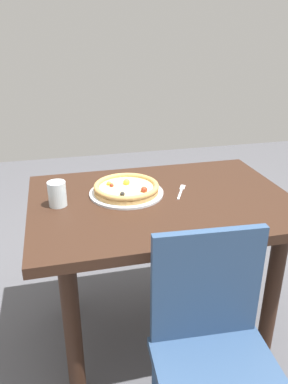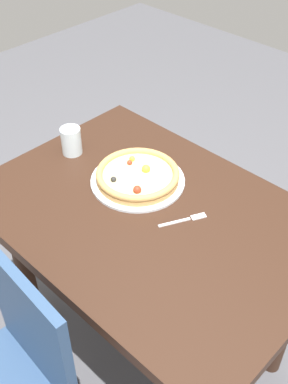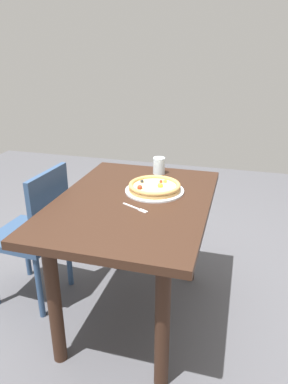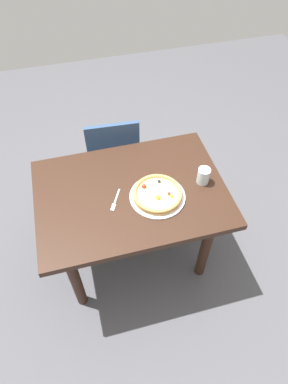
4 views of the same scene
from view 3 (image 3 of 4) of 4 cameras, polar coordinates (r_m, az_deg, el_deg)
ground_plane at (r=2.35m, az=-1.55°, el=-18.59°), size 6.00×6.00×0.00m
dining_table at (r=1.99m, az=-1.74°, el=-4.41°), size 1.16×0.82×0.77m
chair_near at (r=2.30m, az=-16.80°, el=-5.92°), size 0.42×0.42×0.88m
plate at (r=2.04m, az=1.69°, el=0.23°), size 0.34×0.34×0.01m
pizza at (r=2.03m, az=1.69°, el=0.89°), size 0.30×0.30×0.05m
fork at (r=1.83m, az=-1.15°, el=-2.64°), size 0.09×0.15×0.00m
drinking_glass at (r=2.31m, az=2.40°, el=4.21°), size 0.08×0.08×0.11m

